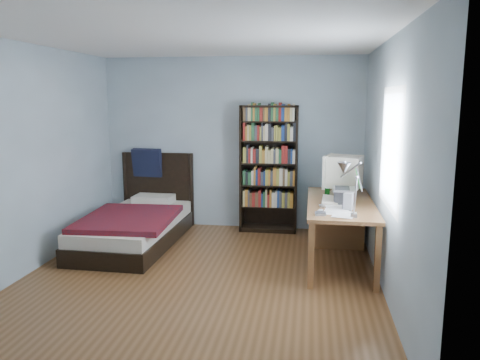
{
  "coord_description": "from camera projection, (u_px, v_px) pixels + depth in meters",
  "views": [
    {
      "loc": [
        1.15,
        -4.66,
        1.92
      ],
      "look_at": [
        0.29,
        0.96,
        0.91
      ],
      "focal_mm": 35.0,
      "sensor_mm": 36.0,
      "label": 1
    }
  ],
  "objects": [
    {
      "name": "phone_grey",
      "position": [
        320.0,
        211.0,
        4.93
      ],
      "size": [
        0.07,
        0.09,
        0.02
      ],
      "primitive_type": "cube",
      "rotation": [
        0.0,
        0.0,
        -0.32
      ],
      "color": "gray",
      "rests_on": "desk"
    },
    {
      "name": "bed",
      "position": [
        137.0,
        223.0,
        6.26
      ],
      "size": [
        1.16,
        2.13,
        1.16
      ],
      "color": "black",
      "rests_on": "floor"
    },
    {
      "name": "speaker",
      "position": [
        348.0,
        202.0,
        4.99
      ],
      "size": [
        0.11,
        0.11,
        0.18
      ],
      "primitive_type": "cube",
      "rotation": [
        0.0,
        0.0,
        -0.28
      ],
      "color": "gray",
      "rests_on": "desk"
    },
    {
      "name": "keyboard",
      "position": [
        330.0,
        200.0,
        5.4
      ],
      "size": [
        0.2,
        0.46,
        0.04
      ],
      "primitive_type": "cube",
      "rotation": [
        0.0,
        0.07,
        -0.06
      ],
      "color": "beige",
      "rests_on": "desk"
    },
    {
      "name": "mouse",
      "position": [
        337.0,
        195.0,
        5.67
      ],
      "size": [
        0.06,
        0.1,
        0.04
      ],
      "primitive_type": "ellipsoid",
      "color": "silver",
      "rests_on": "desk"
    },
    {
      "name": "bookshelf",
      "position": [
        269.0,
        169.0,
        6.69
      ],
      "size": [
        0.81,
        0.3,
        1.81
      ],
      "color": "black",
      "rests_on": "floor"
    },
    {
      "name": "desk_lamp",
      "position": [
        346.0,
        174.0,
        4.26
      ],
      "size": [
        0.24,
        0.53,
        0.62
      ],
      "color": "#99999E",
      "rests_on": "desk"
    },
    {
      "name": "desk",
      "position": [
        337.0,
        217.0,
        5.92
      ],
      "size": [
        0.75,
        1.74,
        0.73
      ],
      "color": "brown",
      "rests_on": "floor"
    },
    {
      "name": "soda_can",
      "position": [
        327.0,
        192.0,
        5.66
      ],
      "size": [
        0.06,
        0.06,
        0.11
      ],
      "primitive_type": "cylinder",
      "color": "#073A0F",
      "rests_on": "desk"
    },
    {
      "name": "crt_monitor",
      "position": [
        343.0,
        172.0,
        5.8
      ],
      "size": [
        0.52,
        0.48,
        0.49
      ],
      "color": "beige",
      "rests_on": "desk"
    },
    {
      "name": "phone_silver",
      "position": [
        322.0,
        206.0,
        5.15
      ],
      "size": [
        0.06,
        0.1,
        0.02
      ],
      "primitive_type": "cube",
      "rotation": [
        0.0,
        0.0,
        0.12
      ],
      "color": "#B6B6BA",
      "rests_on": "desk"
    },
    {
      "name": "external_drive",
      "position": [
        320.0,
        214.0,
        4.79
      ],
      "size": [
        0.11,
        0.11,
        0.02
      ],
      "primitive_type": "cube",
      "rotation": [
        0.0,
        0.0,
        0.03
      ],
      "color": "gray",
      "rests_on": "desk"
    },
    {
      "name": "laptop",
      "position": [
        346.0,
        193.0,
        5.32
      ],
      "size": [
        0.34,
        0.35,
        0.41
      ],
      "color": "#2D2D30",
      "rests_on": "desk"
    },
    {
      "name": "room",
      "position": [
        200.0,
        163.0,
        4.82
      ],
      "size": [
        4.2,
        4.24,
        2.5
      ],
      "color": "brown",
      "rests_on": "ground"
    }
  ]
}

